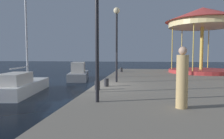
# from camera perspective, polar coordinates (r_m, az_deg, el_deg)

# --- Properties ---
(ground_plane) EXTENTS (120.00, 120.00, 0.00)m
(ground_plane) POSITION_cam_1_polar(r_m,az_deg,el_deg) (10.67, -4.90, -8.65)
(ground_plane) COLOR black
(motorboat_grey) EXTENTS (2.64, 5.20, 1.68)m
(motorboat_grey) POSITION_cam_1_polar(r_m,az_deg,el_deg) (19.51, -9.45, -1.04)
(motorboat_grey) COLOR gray
(motorboat_grey) RESTS_ON ground
(sailboat_white) EXTENTS (2.47, 5.30, 6.88)m
(sailboat_white) POSITION_cam_1_polar(r_m,az_deg,el_deg) (13.36, -24.54, -4.09)
(sailboat_white) COLOR white
(sailboat_white) RESTS_ON ground
(carousel) EXTENTS (6.28, 6.28, 5.64)m
(carousel) POSITION_cam_1_polar(r_m,az_deg,el_deg) (19.34, 24.37, 11.75)
(carousel) COLOR #B23333
(carousel) RESTS_ON quay_dock
(lamp_post_near_edge) EXTENTS (0.36, 0.36, 4.01)m
(lamp_post_near_edge) POSITION_cam_1_polar(r_m,az_deg,el_deg) (6.70, -4.32, 14.48)
(lamp_post_near_edge) COLOR black
(lamp_post_near_edge) RESTS_ON quay_dock
(lamp_post_mid_promenade) EXTENTS (0.36, 0.36, 4.23)m
(lamp_post_mid_promenade) POSITION_cam_1_polar(r_m,az_deg,el_deg) (11.53, 1.32, 10.83)
(lamp_post_mid_promenade) COLOR black
(lamp_post_mid_promenade) RESTS_ON quay_dock
(bollard_north) EXTENTS (0.24, 0.24, 0.40)m
(bollard_north) POSITION_cam_1_polar(r_m,az_deg,el_deg) (10.01, -1.62, -3.67)
(bollard_north) COLOR #2D2D33
(bollard_north) RESTS_ON quay_dock
(bollard_center) EXTENTS (0.24, 0.24, 0.40)m
(bollard_center) POSITION_cam_1_polar(r_m,az_deg,el_deg) (9.06, -4.21, -4.51)
(bollard_center) COLOR #2D2D33
(bollard_center) RESTS_ON quay_dock
(bollard_south) EXTENTS (0.24, 0.24, 0.40)m
(bollard_south) POSITION_cam_1_polar(r_m,az_deg,el_deg) (18.45, 2.66, -0.07)
(bollard_south) COLOR #2D2D33
(bollard_south) RESTS_ON quay_dock
(person_near_carousel) EXTENTS (0.34, 0.34, 1.81)m
(person_near_carousel) POSITION_cam_1_polar(r_m,az_deg,el_deg) (6.21, 19.35, -2.71)
(person_near_carousel) COLOR tan
(person_near_carousel) RESTS_ON quay_dock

